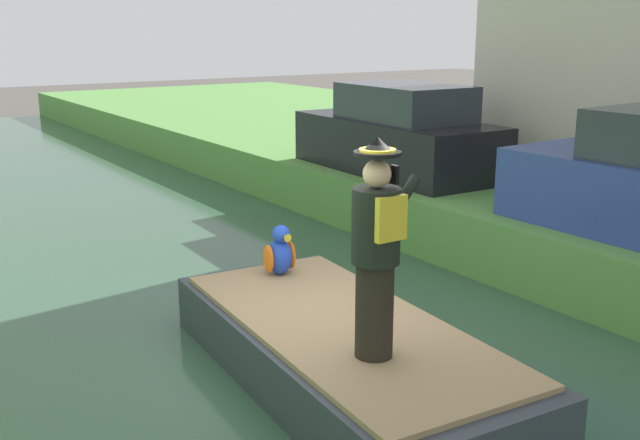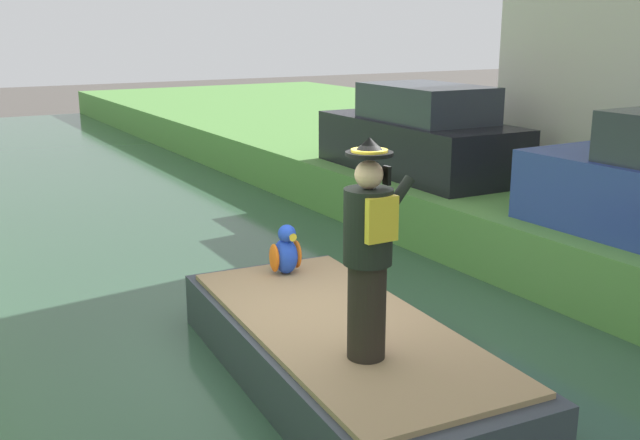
% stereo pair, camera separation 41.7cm
% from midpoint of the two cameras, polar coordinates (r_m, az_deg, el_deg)
% --- Properties ---
extents(ground_plane, '(80.00, 80.00, 0.00)m').
position_cam_midpoint_polar(ground_plane, '(7.62, -1.42, -11.90)').
color(ground_plane, '#4C4742').
extents(canal_water, '(6.34, 48.00, 0.10)m').
position_cam_midpoint_polar(canal_water, '(7.60, -1.42, -11.56)').
color(canal_water, '#33513D').
rests_on(canal_water, ground).
extents(boat, '(2.12, 4.33, 0.61)m').
position_cam_midpoint_polar(boat, '(7.17, 0.12, -10.09)').
color(boat, '#333842').
rests_on(boat, canal_water).
extents(person_pirate, '(0.61, 0.42, 1.85)m').
position_cam_midpoint_polar(person_pirate, '(6.06, 2.36, -2.33)').
color(person_pirate, black).
rests_on(person_pirate, boat).
extents(parrot_plush, '(0.36, 0.34, 0.57)m').
position_cam_midpoint_polar(parrot_plush, '(8.31, -4.52, -2.54)').
color(parrot_plush, blue).
rests_on(parrot_plush, boat).
extents(parked_car_dark, '(1.82, 4.05, 1.50)m').
position_cam_midpoint_polar(parked_car_dark, '(12.98, 5.04, 6.47)').
color(parked_car_dark, black).
rests_on(parked_car_dark, grass_bank_far).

